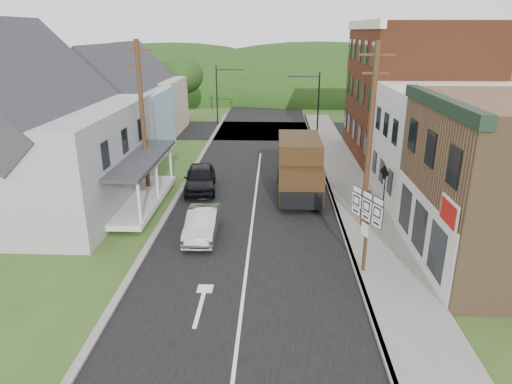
# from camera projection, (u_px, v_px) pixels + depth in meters

# --- Properties ---
(ground) EXTENTS (120.00, 120.00, 0.00)m
(ground) POSITION_uv_depth(u_px,v_px,m) (248.00, 258.00, 19.96)
(ground) COLOR #2D4719
(ground) RESTS_ON ground
(road) EXTENTS (9.00, 90.00, 0.02)m
(road) POSITION_uv_depth(u_px,v_px,m) (257.00, 185.00, 29.38)
(road) COLOR black
(road) RESTS_ON ground
(cross_road) EXTENTS (60.00, 9.00, 0.02)m
(cross_road) POSITION_uv_depth(u_px,v_px,m) (263.00, 131.00, 45.39)
(cross_road) COLOR black
(cross_road) RESTS_ON ground
(sidewalk_right) EXTENTS (2.80, 55.00, 0.15)m
(sidewalk_right) POSITION_uv_depth(u_px,v_px,m) (354.00, 196.00, 27.24)
(sidewalk_right) COLOR slate
(sidewalk_right) RESTS_ON ground
(curb_right) EXTENTS (0.20, 55.00, 0.15)m
(curb_right) POSITION_uv_depth(u_px,v_px,m) (331.00, 196.00, 27.30)
(curb_right) COLOR slate
(curb_right) RESTS_ON ground
(curb_left) EXTENTS (0.30, 55.00, 0.12)m
(curb_left) POSITION_uv_depth(u_px,v_px,m) (179.00, 194.00, 27.65)
(curb_left) COLOR slate
(curb_left) RESTS_ON ground
(storefront_white) EXTENTS (8.00, 7.00, 6.50)m
(storefront_white) POSITION_uv_depth(u_px,v_px,m) (457.00, 147.00, 25.50)
(storefront_white) COLOR silver
(storefront_white) RESTS_ON ground
(storefront_red) EXTENTS (8.00, 12.00, 10.00)m
(storefront_red) POSITION_uv_depth(u_px,v_px,m) (412.00, 93.00, 33.86)
(storefront_red) COLOR #5E2B16
(storefront_red) RESTS_ON ground
(house_gray) EXTENTS (10.20, 12.24, 8.35)m
(house_gray) POSITION_uv_depth(u_px,v_px,m) (33.00, 132.00, 24.66)
(house_gray) COLOR gray
(house_gray) RESTS_ON ground
(house_blue) EXTENTS (7.14, 8.16, 7.28)m
(house_blue) POSITION_uv_depth(u_px,v_px,m) (118.00, 109.00, 35.16)
(house_blue) COLOR #99BBD1
(house_blue) RESTS_ON ground
(house_cream) EXTENTS (7.14, 8.16, 7.28)m
(house_cream) POSITION_uv_depth(u_px,v_px,m) (143.00, 94.00, 43.65)
(house_cream) COLOR #B7A78E
(house_cream) RESTS_ON ground
(utility_pole_right) EXTENTS (1.60, 0.26, 9.00)m
(utility_pole_right) POSITION_uv_depth(u_px,v_px,m) (370.00, 137.00, 21.49)
(utility_pole_right) COLOR #472D19
(utility_pole_right) RESTS_ON ground
(utility_pole_left) EXTENTS (1.60, 0.26, 9.00)m
(utility_pole_left) POSITION_uv_depth(u_px,v_px,m) (143.00, 118.00, 26.19)
(utility_pole_left) COLOR #472D19
(utility_pole_left) RESTS_ON ground
(traffic_signal_right) EXTENTS (2.87, 0.20, 6.00)m
(traffic_signal_right) POSITION_uv_depth(u_px,v_px,m) (311.00, 98.00, 40.67)
(traffic_signal_right) COLOR black
(traffic_signal_right) RESTS_ON ground
(traffic_signal_left) EXTENTS (2.87, 0.20, 6.00)m
(traffic_signal_left) POSITION_uv_depth(u_px,v_px,m) (223.00, 88.00, 47.59)
(traffic_signal_left) COLOR black
(traffic_signal_left) RESTS_ON ground
(tree_left_b) EXTENTS (4.80, 4.80, 6.94)m
(tree_left_b) POSITION_uv_depth(u_px,v_px,m) (3.00, 103.00, 30.28)
(tree_left_b) COLOR #382616
(tree_left_b) RESTS_ON ground
(tree_left_c) EXTENTS (5.80, 5.80, 8.41)m
(tree_left_c) POSITION_uv_depth(u_px,v_px,m) (31.00, 75.00, 37.54)
(tree_left_c) COLOR #382616
(tree_left_c) RESTS_ON ground
(tree_left_d) EXTENTS (4.80, 4.80, 6.94)m
(tree_left_d) POSITION_uv_depth(u_px,v_px,m) (181.00, 75.00, 48.80)
(tree_left_d) COLOR #382616
(tree_left_d) RESTS_ON ground
(forested_ridge) EXTENTS (90.00, 30.00, 16.00)m
(forested_ridge) POSITION_uv_depth(u_px,v_px,m) (268.00, 94.00, 71.75)
(forested_ridge) COLOR #17330F
(forested_ridge) RESTS_ON ground
(silver_sedan) EXTENTS (1.48, 4.10, 1.34)m
(silver_sedan) POSITION_uv_depth(u_px,v_px,m) (203.00, 224.00, 21.85)
(silver_sedan) COLOR silver
(silver_sedan) RESTS_ON ground
(dark_sedan) EXTENTS (2.39, 4.82, 1.58)m
(dark_sedan) POSITION_uv_depth(u_px,v_px,m) (200.00, 178.00, 28.15)
(dark_sedan) COLOR black
(dark_sedan) RESTS_ON ground
(delivery_van) EXTENTS (2.55, 6.12, 3.42)m
(delivery_van) POSITION_uv_depth(u_px,v_px,m) (299.00, 168.00, 27.03)
(delivery_van) COLOR #321F0E
(delivery_van) RESTS_ON ground
(route_sign_cluster) EXTENTS (0.87, 1.84, 3.48)m
(route_sign_cluster) POSITION_uv_depth(u_px,v_px,m) (366.00, 220.00, 17.89)
(route_sign_cluster) COLOR #472D19
(route_sign_cluster) RESTS_ON sidewalk_right
(warning_sign) EXTENTS (0.30, 0.74, 2.85)m
(warning_sign) POSITION_uv_depth(u_px,v_px,m) (384.00, 184.00, 23.40)
(warning_sign) COLOR black
(warning_sign) RESTS_ON sidewalk_right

